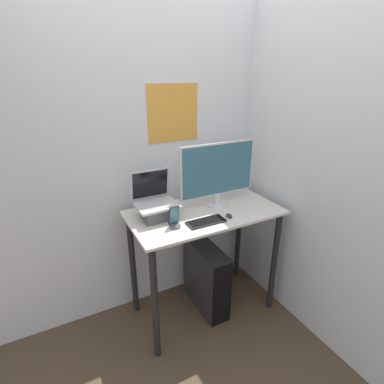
{
  "coord_description": "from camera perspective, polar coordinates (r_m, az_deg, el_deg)",
  "views": [
    {
      "loc": [
        -1.04,
        -1.48,
        1.94
      ],
      "look_at": [
        -0.11,
        0.31,
        1.12
      ],
      "focal_mm": 28.0,
      "sensor_mm": 36.0,
      "label": 1
    }
  ],
  "objects": [
    {
      "name": "ground_plane",
      "position": [
        2.65,
        5.76,
        -25.08
      ],
      "size": [
        12.0,
        12.0,
        0.0
      ],
      "primitive_type": "plane",
      "color": "#473828"
    },
    {
      "name": "wall_back",
      "position": [
        2.5,
        -1.91,
        7.25
      ],
      "size": [
        6.0,
        0.06,
        2.6
      ],
      "color": "silver",
      "rests_on": "ground_plane"
    },
    {
      "name": "wall_side_right",
      "position": [
        2.35,
        20.84,
        4.83
      ],
      "size": [
        0.05,
        6.0,
        2.6
      ],
      "color": "silver",
      "rests_on": "ground_plane"
    },
    {
      "name": "desk",
      "position": [
        2.38,
        2.4,
        -7.82
      ],
      "size": [
        1.16,
        0.61,
        0.94
      ],
      "color": "beige",
      "rests_on": "ground_plane"
    },
    {
      "name": "laptop",
      "position": [
        2.17,
        -6.83,
        -2.73
      ],
      "size": [
        0.3,
        0.27,
        0.34
      ],
      "color": "#4C4C51",
      "rests_on": "desk"
    },
    {
      "name": "monitor",
      "position": [
        2.31,
        4.96,
        3.43
      ],
      "size": [
        0.63,
        0.17,
        0.5
      ],
      "color": "silver",
      "rests_on": "desk"
    },
    {
      "name": "keyboard",
      "position": [
        2.13,
        2.7,
        -5.65
      ],
      "size": [
        0.28,
        0.12,
        0.02
      ],
      "color": "black",
      "rests_on": "desk"
    },
    {
      "name": "mouse",
      "position": [
        2.21,
        7.09,
        -4.49
      ],
      "size": [
        0.04,
        0.06,
        0.03
      ],
      "color": "#262626",
      "rests_on": "desk"
    },
    {
      "name": "cell_phone",
      "position": [
        2.05,
        -3.37,
        -5.57
      ],
      "size": [
        0.08,
        0.08,
        0.16
      ],
      "color": "#4C4C51",
      "rests_on": "desk"
    },
    {
      "name": "computer_tower",
      "position": [
        2.67,
        2.7,
        -15.93
      ],
      "size": [
        0.18,
        0.51,
        0.59
      ],
      "color": "black",
      "rests_on": "ground_plane"
    }
  ]
}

